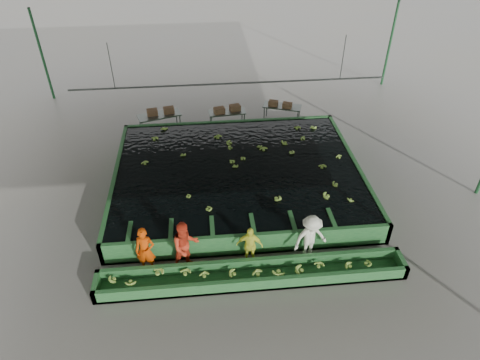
{
  "coord_description": "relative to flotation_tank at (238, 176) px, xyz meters",
  "views": [
    {
      "loc": [
        -1.32,
        -12.7,
        10.92
      ],
      "look_at": [
        0.0,
        0.5,
        1.0
      ],
      "focal_mm": 32.0,
      "sensor_mm": 36.0,
      "label": 1
    }
  ],
  "objects": [
    {
      "name": "ground",
      "position": [
        0.0,
        -1.5,
        -0.45
      ],
      "size": [
        80.0,
        80.0,
        0.0
      ],
      "primitive_type": "plane",
      "color": "slate",
      "rests_on": "ground"
    },
    {
      "name": "floating_bananas",
      "position": [
        0.0,
        0.8,
        0.4
      ],
      "size": [
        9.23,
        6.29,
        0.13
      ],
      "primitive_type": null,
      "color": "#87B43F",
      "rests_on": "tank_water"
    },
    {
      "name": "box_stack_right",
      "position": [
        2.68,
        5.2,
        0.43
      ],
      "size": [
        1.22,
        0.78,
        0.26
      ],
      "primitive_type": null,
      "rotation": [
        0.0,
        0.0,
        -0.42
      ],
      "color": "brown",
      "rests_on": "packing_table_right"
    },
    {
      "name": "rail_hanger_left",
      "position": [
        -5.0,
        3.5,
        3.55
      ],
      "size": [
        0.04,
        0.04,
        2.0
      ],
      "primitive_type": "cylinder",
      "color": "#59605B",
      "rests_on": "shed_roof"
    },
    {
      "name": "trough_bananas",
      "position": [
        0.0,
        -5.1,
        -0.05
      ],
      "size": [
        8.5,
        0.57,
        0.11
      ],
      "primitive_type": null,
      "color": "#87B43F",
      "rests_on": "sorting_trough"
    },
    {
      "name": "packing_table_left",
      "position": [
        -3.41,
        4.81,
        0.02
      ],
      "size": [
        2.22,
        1.38,
        0.94
      ],
      "primitive_type": null,
      "rotation": [
        0.0,
        0.0,
        0.29
      ],
      "color": "#59605B",
      "rests_on": "ground"
    },
    {
      "name": "worker_d",
      "position": [
        2.02,
        -4.3,
        0.45
      ],
      "size": [
        1.29,
        0.93,
        1.81
      ],
      "primitive_type": "imported",
      "rotation": [
        0.0,
        0.0,
        0.24
      ],
      "color": "white",
      "rests_on": "ground"
    },
    {
      "name": "worker_a",
      "position": [
        -3.39,
        -4.3,
        0.43
      ],
      "size": [
        0.68,
        0.49,
        1.75
      ],
      "primitive_type": "imported",
      "rotation": [
        0.0,
        0.0,
        -0.11
      ],
      "color": "#D84004",
      "rests_on": "ground"
    },
    {
      "name": "sorting_trough",
      "position": [
        0.0,
        -5.1,
        -0.2
      ],
      "size": [
        10.0,
        1.0,
        0.5
      ],
      "primitive_type": null,
      "color": "#28622D",
      "rests_on": "ground"
    },
    {
      "name": "worker_c",
      "position": [
        -0.02,
        -4.3,
        0.31
      ],
      "size": [
        0.94,
        0.53,
        1.51
      ],
      "primitive_type": "imported",
      "rotation": [
        0.0,
        0.0,
        -0.2
      ],
      "color": "#F4F941",
      "rests_on": "ground"
    },
    {
      "name": "packing_table_mid",
      "position": [
        -0.05,
        4.99,
        -0.03
      ],
      "size": [
        1.89,
        0.88,
        0.84
      ],
      "primitive_type": null,
      "rotation": [
        0.0,
        0.0,
        0.08
      ],
      "color": "#59605B",
      "rests_on": "ground"
    },
    {
      "name": "cableway_rail",
      "position": [
        0.0,
        3.5,
        2.55
      ],
      "size": [
        0.08,
        0.08,
        14.0
      ],
      "primitive_type": "cylinder",
      "color": "#59605B",
      "rests_on": "shed_roof"
    },
    {
      "name": "box_stack_left",
      "position": [
        -3.33,
        4.89,
        0.49
      ],
      "size": [
        1.36,
        0.59,
        0.28
      ],
      "primitive_type": null,
      "rotation": [
        0.0,
        0.0,
        0.18
      ],
      "color": "brown",
      "rests_on": "packing_table_left"
    },
    {
      "name": "shed_roof",
      "position": [
        0.0,
        -1.5,
        4.55
      ],
      "size": [
        20.0,
        22.0,
        0.04
      ],
      "primitive_type": "cube",
      "color": "gray",
      "rests_on": "shed_posts"
    },
    {
      "name": "worker_b",
      "position": [
        -2.1,
        -4.3,
        0.5
      ],
      "size": [
        1.11,
        0.99,
        1.9
      ],
      "primitive_type": "imported",
      "rotation": [
        0.0,
        0.0,
        0.35
      ],
      "color": "red",
      "rests_on": "ground"
    },
    {
      "name": "box_stack_mid",
      "position": [
        -0.05,
        4.98,
        0.39
      ],
      "size": [
        1.39,
        0.7,
        0.29
      ],
      "primitive_type": null,
      "rotation": [
        0.0,
        0.0,
        0.25
      ],
      "color": "brown",
      "rests_on": "packing_table_mid"
    },
    {
      "name": "shed_posts",
      "position": [
        0.0,
        -1.5,
        2.05
      ],
      "size": [
        20.0,
        22.0,
        5.0
      ],
      "primitive_type": null,
      "color": "#1F572D",
      "rests_on": "ground"
    },
    {
      "name": "packing_table_right",
      "position": [
        2.81,
        5.28,
        -0.01
      ],
      "size": [
        2.07,
        1.38,
        0.88
      ],
      "primitive_type": null,
      "rotation": [
        0.0,
        0.0,
        -0.35
      ],
      "color": "#59605B",
      "rests_on": "ground"
    },
    {
      "name": "flotation_tank",
      "position": [
        0.0,
        0.0,
        0.0
      ],
      "size": [
        10.0,
        8.0,
        0.9
      ],
      "primitive_type": null,
      "color": "#28622D",
      "rests_on": "ground"
    },
    {
      "name": "rail_hanger_right",
      "position": [
        5.0,
        3.5,
        3.55
      ],
      "size": [
        0.04,
        0.04,
        2.0
      ],
      "primitive_type": "cylinder",
      "color": "#59605B",
      "rests_on": "shed_roof"
    },
    {
      "name": "tank_water",
      "position": [
        0.0,
        -0.0,
        0.4
      ],
      "size": [
        9.7,
        7.7,
        0.0
      ],
      "primitive_type": "cube",
      "color": "black",
      "rests_on": "flotation_tank"
    }
  ]
}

